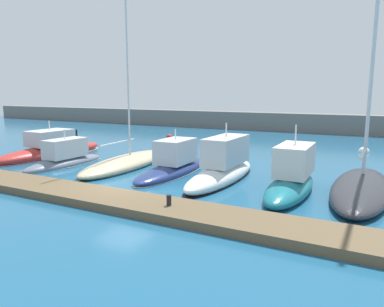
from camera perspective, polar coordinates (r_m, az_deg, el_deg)
The scene contains 13 objects.
ground_plane at distance 18.37m, azimuth -10.94°, elevation -5.90°, with size 120.00×120.00×0.00m, color #1E567A.
dock_pier at distance 16.99m, azimuth -14.85°, elevation -6.74°, with size 28.41×2.34×0.35m, color brown.
breakwater_seawall at distance 47.49m, azimuth 14.08°, elevation 4.96°, with size 108.00×2.59×2.30m, color slate.
motorboat_red_nearest at distance 29.73m, azimuth -21.50°, elevation 0.66°, with size 2.66×9.81×3.03m.
motorboat_slate_second at distance 25.67m, azimuth -19.63°, elevation -0.74°, with size 1.95×6.51×2.77m.
sailboat_sand_third at distance 24.29m, azimuth -10.24°, elevation -1.33°, with size 3.26×9.70×14.54m.
motorboat_navy_fourth at distance 21.89m, azimuth -2.96°, elevation -1.69°, with size 2.33×7.85×2.92m.
motorboat_white_fifth at distance 20.21m, azimuth 4.99°, elevation -2.17°, with size 2.09×8.08×3.48m.
motorboat_teal_sixth at distance 18.27m, azimuth 15.68°, elevation -3.65°, with size 1.95×6.67×3.57m.
sailboat_charcoal_seventh at distance 19.23m, azimuth 25.48°, elevation -4.56°, with size 2.80×9.37×18.47m.
mooring_buoy_white at distance 32.77m, azimuth 25.83°, elevation 0.19°, with size 0.90×0.90×0.90m, color white.
mooring_buoy_red at distance 39.60m, azimuth -3.68°, elevation 2.65°, with size 0.64×0.64×0.64m, color red.
dock_bollard at distance 14.64m, azimuth -3.72°, elevation -7.47°, with size 0.20×0.20×0.44m, color black.
Camera 1 is at (11.13, -13.77, 4.92)m, focal length 33.29 mm.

